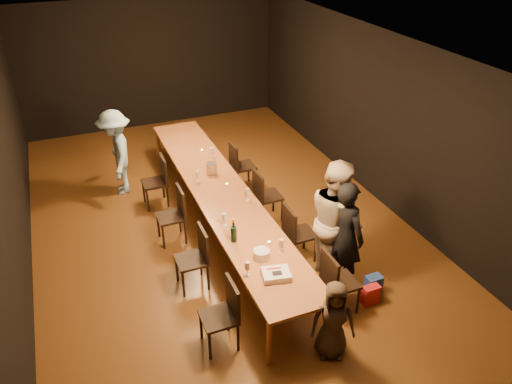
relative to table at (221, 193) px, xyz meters
name	(u,v)px	position (x,y,z in m)	size (l,w,h in m)	color
ground	(222,229)	(0.00, 0.00, -0.70)	(10.00, 10.00, 0.00)	#4F2E13
room_shell	(217,113)	(0.00, 0.00, 1.38)	(6.04, 10.04, 3.02)	black
table	(221,193)	(0.00, 0.00, 0.00)	(0.90, 6.00, 0.75)	brown
chair_right_0	(341,281)	(0.85, -2.40, -0.24)	(0.42, 0.42, 0.93)	black
chair_right_1	(300,233)	(0.85, -1.20, -0.24)	(0.42, 0.42, 0.93)	black
chair_right_2	(268,195)	(0.85, 0.00, -0.24)	(0.42, 0.42, 0.93)	black
chair_right_3	(243,165)	(0.85, 1.20, -0.24)	(0.42, 0.42, 0.93)	black
chair_left_0	(219,317)	(-0.85, -2.40, -0.24)	(0.42, 0.42, 0.93)	black
chair_left_1	(191,259)	(-0.85, -1.20, -0.24)	(0.42, 0.42, 0.93)	black
chair_left_2	(170,216)	(-0.85, 0.00, -0.24)	(0.42, 0.42, 0.93)	black
chair_left_3	(154,182)	(-0.85, 1.20, -0.24)	(0.42, 0.42, 0.93)	black
woman_birthday	(345,235)	(1.15, -1.93, 0.13)	(0.60, 0.40, 1.66)	black
woman_tan	(336,220)	(1.15, -1.68, 0.22)	(0.90, 0.70, 1.84)	#BBA68C
man_blue	(117,153)	(-1.35, 1.93, 0.11)	(1.05, 0.60, 1.62)	#8EBBDC
child	(333,320)	(0.36, -3.04, -0.16)	(0.53, 0.34, 1.08)	#3D2E22
gift_bag_red	(371,295)	(1.30, -2.48, -0.56)	(0.24, 0.13, 0.29)	red
gift_bag_blue	(373,285)	(1.45, -2.32, -0.56)	(0.23, 0.15, 0.29)	#2543A4
birthday_cake	(276,274)	(-0.05, -2.30, 0.09)	(0.40, 0.34, 0.08)	white
plate_stack	(262,254)	(-0.07, -1.88, 0.11)	(0.22, 0.22, 0.12)	white
champagne_bottle	(234,230)	(-0.27, -1.39, 0.23)	(0.08, 0.08, 0.36)	black
ice_bucket	(212,168)	(0.05, 0.61, 0.15)	(0.18, 0.18, 0.20)	#A3A4A8
wineglass_0	(247,269)	(-0.37, -2.13, 0.15)	(0.06, 0.06, 0.21)	beige
wineglass_1	(281,246)	(0.22, -1.86, 0.15)	(0.06, 0.06, 0.21)	beige
wineglass_2	(224,220)	(-0.27, -0.98, 0.15)	(0.06, 0.06, 0.21)	silver
wineglass_3	(248,194)	(0.30, -0.44, 0.15)	(0.06, 0.06, 0.21)	beige
wineglass_4	(198,176)	(-0.25, 0.42, 0.15)	(0.06, 0.06, 0.21)	silver
wineglass_5	(212,153)	(0.24, 1.17, 0.15)	(0.06, 0.06, 0.21)	silver
tealight_near	(269,243)	(0.15, -1.63, 0.06)	(0.05, 0.05, 0.03)	#B2B7B2
tealight_mid	(227,185)	(0.15, 0.12, 0.06)	(0.05, 0.05, 0.03)	#B2B7B2
tealight_far	(202,151)	(0.15, 1.51, 0.06)	(0.05, 0.05, 0.03)	#B2B7B2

